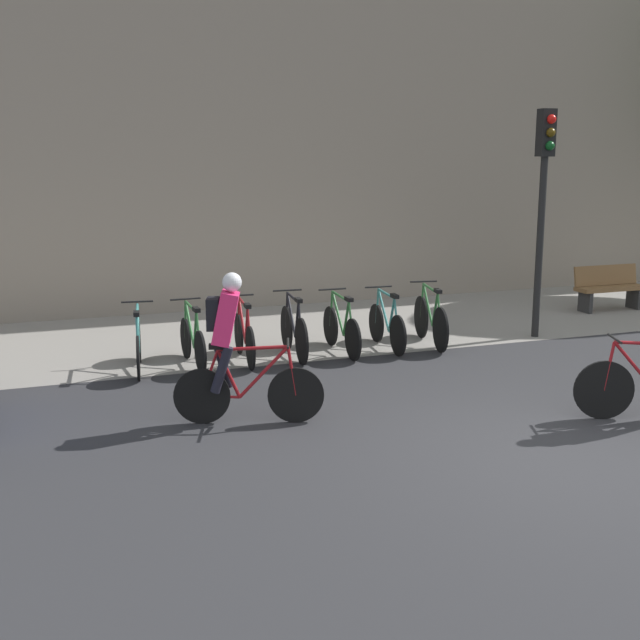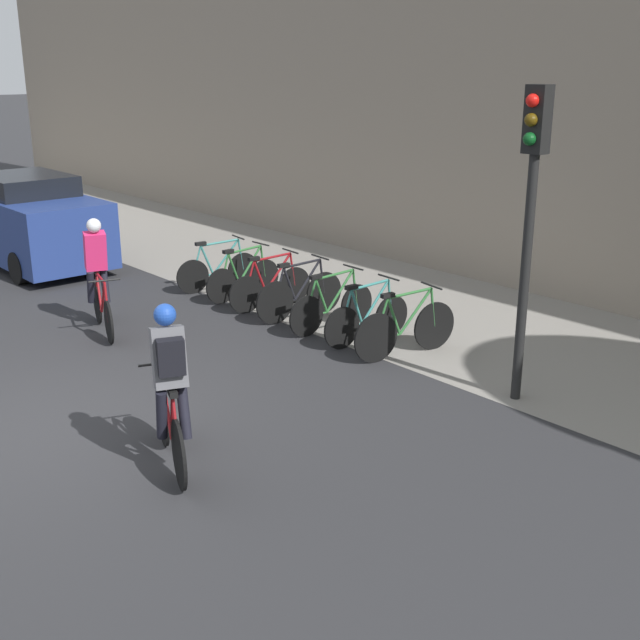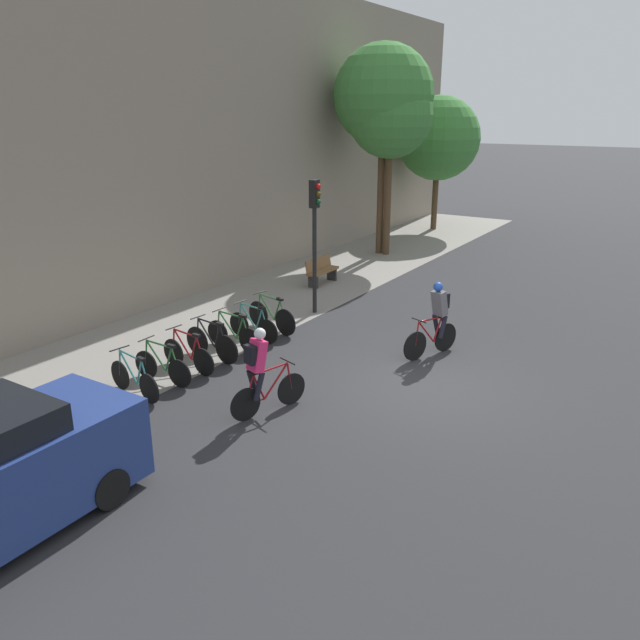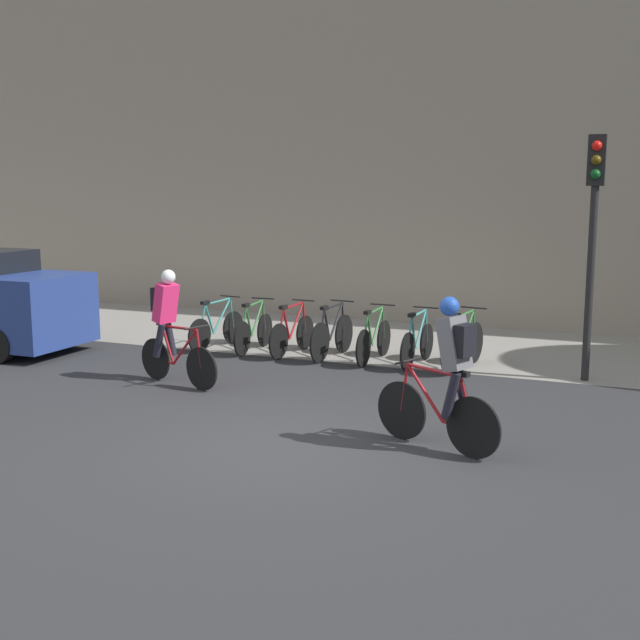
{
  "view_description": "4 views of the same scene",
  "coord_description": "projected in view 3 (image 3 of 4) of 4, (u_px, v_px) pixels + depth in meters",
  "views": [
    {
      "loc": [
        -4.98,
        -6.52,
        3.07
      ],
      "look_at": [
        -1.96,
        1.77,
        1.24
      ],
      "focal_mm": 45.0,
      "sensor_mm": 36.0,
      "label": 1
    },
    {
      "loc": [
        8.4,
        -3.17,
        4.01
      ],
      "look_at": [
        0.78,
        3.51,
        0.75
      ],
      "focal_mm": 45.0,
      "sensor_mm": 36.0,
      "label": 2
    },
    {
      "loc": [
        -11.4,
        -4.58,
        5.58
      ],
      "look_at": [
        -0.75,
        2.19,
        1.32
      ],
      "focal_mm": 35.0,
      "sensor_mm": 36.0,
      "label": 3
    },
    {
      "loc": [
        3.89,
        -8.16,
        2.99
      ],
      "look_at": [
        -0.21,
        1.75,
        1.22
      ],
      "focal_mm": 45.0,
      "sensor_mm": 36.0,
      "label": 4
    }
  ],
  "objects": [
    {
      "name": "ground",
      "position": [
        426.0,
        387.0,
        13.23
      ],
      "size": [
        200.0,
        200.0,
        0.0
      ],
      "primitive_type": "plane",
      "color": "#2B2B2D"
    },
    {
      "name": "kerb_strip",
      "position": [
        191.0,
        330.0,
        16.66
      ],
      "size": [
        44.0,
        4.5,
        0.01
      ],
      "primitive_type": "cube",
      "color": "gray",
      "rests_on": "ground"
    },
    {
      "name": "building_facade",
      "position": [
        107.0,
        137.0,
        16.39
      ],
      "size": [
        44.0,
        0.6,
        9.81
      ],
      "primitive_type": "cube",
      "color": "gray",
      "rests_on": "ground"
    },
    {
      "name": "cyclist_pink",
      "position": [
        260.0,
        370.0,
        11.72
      ],
      "size": [
        1.67,
        0.64,
        1.77
      ],
      "color": "black",
      "rests_on": "ground"
    },
    {
      "name": "cyclist_grey",
      "position": [
        437.0,
        317.0,
        14.71
      ],
      "size": [
        1.61,
        0.71,
        1.79
      ],
      "color": "black",
      "rests_on": "ground"
    },
    {
      "name": "parked_bike_0",
      "position": [
        134.0,
        378.0,
        12.7
      ],
      "size": [
        0.46,
        1.64,
        0.95
      ],
      "color": "black",
      "rests_on": "ground"
    },
    {
      "name": "parked_bike_1",
      "position": [
        162.0,
        366.0,
        13.32
      ],
      "size": [
        0.46,
        1.6,
        0.95
      ],
      "color": "black",
      "rests_on": "ground"
    },
    {
      "name": "parked_bike_2",
      "position": [
        188.0,
        354.0,
        13.95
      ],
      "size": [
        0.46,
        1.63,
        0.95
      ],
      "color": "black",
      "rests_on": "ground"
    },
    {
      "name": "parked_bike_3",
      "position": [
        212.0,
        343.0,
        14.56
      ],
      "size": [
        0.46,
        1.68,
        0.99
      ],
      "color": "black",
      "rests_on": "ground"
    },
    {
      "name": "parked_bike_4",
      "position": [
        233.0,
        334.0,
        15.2
      ],
      "size": [
        0.46,
        1.68,
        0.96
      ],
      "color": "black",
      "rests_on": "ground"
    },
    {
      "name": "parked_bike_5",
      "position": [
        253.0,
        325.0,
        15.82
      ],
      "size": [
        0.46,
        1.61,
        0.95
      ],
      "color": "black",
      "rests_on": "ground"
    },
    {
      "name": "parked_bike_6",
      "position": [
        272.0,
        316.0,
        16.44
      ],
      "size": [
        0.47,
        1.73,
        0.99
      ],
      "color": "black",
      "rests_on": "ground"
    },
    {
      "name": "traffic_light_pole",
      "position": [
        315.0,
        223.0,
        17.26
      ],
      "size": [
        0.26,
        0.3,
        3.78
      ],
      "color": "black",
      "rests_on": "ground"
    },
    {
      "name": "bench",
      "position": [
        321.0,
        270.0,
        20.93
      ],
      "size": [
        1.47,
        0.44,
        0.89
      ],
      "color": "brown",
      "rests_on": "ground"
    },
    {
      "name": "street_tree_0",
      "position": [
        384.0,
        96.0,
        23.69
      ],
      "size": [
        3.85,
        3.85,
        8.03
      ],
      "color": "#4C3823",
      "rests_on": "ground"
    },
    {
      "name": "street_tree_1",
      "position": [
        390.0,
        116.0,
        23.69
      ],
      "size": [
        3.27,
        3.27,
        7.04
      ],
      "color": "#4C3823",
      "rests_on": "ground"
    },
    {
      "name": "street_tree_2",
      "position": [
        438.0,
        139.0,
        29.42
      ],
      "size": [
        3.91,
        3.91,
        6.26
      ],
      "color": "#4C3823",
      "rests_on": "ground"
    }
  ]
}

